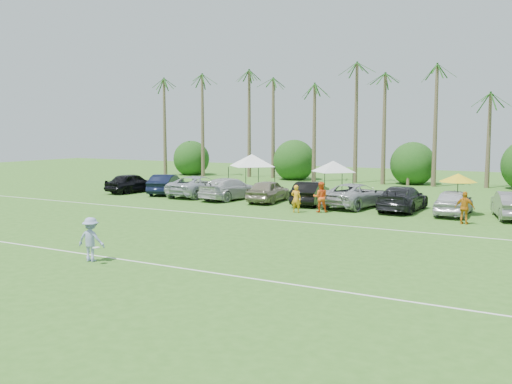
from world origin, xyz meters
The scene contains 31 objects.
ground centered at (0.00, 0.00, 0.00)m, with size 120.00×120.00×0.00m, color #366B20.
field_lines centered at (0.00, 8.00, 0.01)m, with size 80.00×12.10×0.01m.
palm_tree_0 centered at (-22.00, 38.00, 7.48)m, with size 2.40×2.40×8.90m.
palm_tree_1 centered at (-17.00, 38.00, 8.35)m, with size 2.40×2.40×9.90m.
palm_tree_2 centered at (-12.00, 38.00, 9.21)m, with size 2.40×2.40×10.90m.
palm_tree_3 centered at (-8.00, 38.00, 10.06)m, with size 2.40×2.40×11.90m.
palm_tree_4 centered at (-4.00, 38.00, 7.48)m, with size 2.40×2.40×8.90m.
palm_tree_5 centered at (0.00, 38.00, 8.35)m, with size 2.40×2.40×9.90m.
palm_tree_6 centered at (4.00, 38.00, 9.21)m, with size 2.40×2.40×10.90m.
palm_tree_7 centered at (8.00, 38.00, 10.06)m, with size 2.40×2.40×11.90m.
palm_tree_8 centered at (13.00, 38.00, 7.48)m, with size 2.40×2.40×8.90m.
bush_tree_0 centered at (-19.00, 39.00, 1.80)m, with size 4.00×4.00×4.00m.
bush_tree_1 centered at (-6.00, 39.00, 1.80)m, with size 4.00×4.00×4.00m.
bush_tree_2 centered at (6.00, 39.00, 1.80)m, with size 4.00×4.00×4.00m.
sideline_player_a centered at (4.32, 17.23, 0.87)m, with size 0.64×0.42×1.74m, color #FFA01C.
sideline_player_b centered at (5.61, 18.09, 0.96)m, with size 0.94×0.73×1.93m, color #FB591B.
sideline_player_c centered at (14.32, 17.75, 0.91)m, with size 1.06×0.44×1.81m, color orange.
canopy_tent_left centered at (-4.58, 27.23, 3.10)m, with size 4.47×4.47×3.62m.
canopy_tent_right centered at (2.45, 28.20, 2.67)m, with size 3.85×3.85×3.12m.
market_umbrella centered at (13.33, 21.17, 2.28)m, with size 2.28×2.28×2.54m.
frisbee_player centered at (2.95, 1.20, 0.88)m, with size 1.31×0.88×1.76m.
parked_car_0 centered at (-12.42, 20.94, 0.80)m, with size 1.90×4.72×1.61m, color black.
parked_car_1 centered at (-9.22, 21.42, 0.80)m, with size 1.70×4.88×1.61m, color black.
parked_car_2 centered at (-6.02, 21.39, 0.80)m, with size 2.67×5.79×1.61m, color #AEB4BB.
parked_car_3 centered at (-2.83, 20.90, 0.80)m, with size 2.25×5.54×1.61m, color #BDBDBD.
parked_car_4 centered at (0.37, 20.96, 0.80)m, with size 1.90×4.72×1.61m, color gray.
parked_car_5 centered at (3.57, 21.17, 0.80)m, with size 1.70×4.88×1.61m, color black.
parked_car_6 centered at (6.77, 21.42, 0.80)m, with size 2.67×5.79×1.61m, color #A5A6A8.
parked_car_7 centered at (9.96, 21.23, 0.80)m, with size 2.25×5.54×1.61m, color black.
parked_car_8 centered at (13.16, 20.94, 0.80)m, with size 1.90×4.72×1.61m, color silver.
parked_car_9 centered at (16.36, 21.21, 0.80)m, with size 1.70×4.88×1.61m, color slate.
Camera 1 is at (19.48, -14.93, 5.20)m, focal length 40.00 mm.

